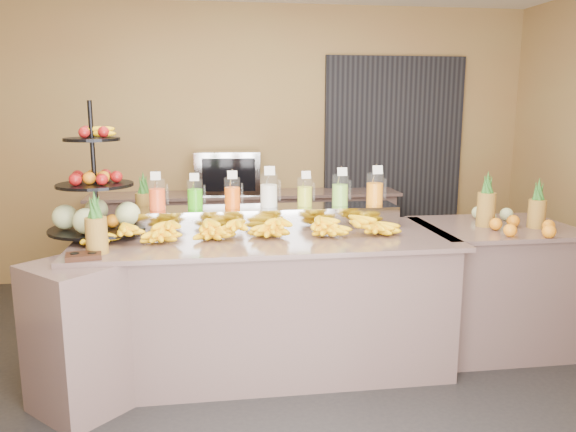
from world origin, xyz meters
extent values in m
plane|color=black|center=(0.00, 0.00, 0.00)|extent=(6.00, 6.00, 0.00)
cube|color=#98693D|center=(0.00, 2.51, 1.40)|extent=(6.00, 0.02, 2.80)
cube|color=black|center=(1.60, 2.46, 1.20)|extent=(1.50, 0.06, 2.20)
cube|color=gray|center=(0.00, 0.30, 0.45)|extent=(2.40, 0.90, 0.90)
cube|color=gray|center=(0.00, 0.30, 0.92)|extent=(2.50, 1.00, 0.03)
cube|color=gray|center=(-1.15, -0.10, 0.45)|extent=(0.71, 0.71, 0.90)
cube|color=gray|center=(1.70, 0.40, 0.45)|extent=(1.00, 0.80, 0.90)
cube|color=gray|center=(1.70, 0.40, 0.92)|extent=(1.08, 0.88, 0.03)
cube|color=gray|center=(0.00, 2.25, 0.45)|extent=(3.00, 0.50, 0.90)
cube|color=gray|center=(0.00, 2.25, 0.92)|extent=(3.10, 0.55, 0.03)
cube|color=gray|center=(0.05, 0.58, 1.01)|extent=(1.85, 0.30, 0.15)
cylinder|color=silver|center=(-0.73, 0.58, 1.19)|extent=(0.12, 0.12, 0.21)
cylinder|color=#FF4A17|center=(-0.73, 0.58, 1.15)|extent=(0.11, 0.11, 0.15)
cylinder|color=gray|center=(-0.74, 0.59, 1.24)|extent=(0.01, 0.01, 0.25)
cube|color=white|center=(-0.73, 0.53, 1.32)|extent=(0.07, 0.02, 0.06)
cylinder|color=silver|center=(-0.47, 0.58, 1.18)|extent=(0.11, 0.11, 0.20)
cylinder|color=#2EB707|center=(-0.47, 0.58, 1.15)|extent=(0.10, 0.10, 0.14)
cylinder|color=gray|center=(-0.48, 0.59, 1.23)|extent=(0.01, 0.01, 0.24)
cube|color=white|center=(-0.47, 0.53, 1.31)|extent=(0.06, 0.02, 0.06)
cylinder|color=silver|center=(-0.21, 0.58, 1.19)|extent=(0.12, 0.12, 0.21)
cylinder|color=#F35400|center=(-0.21, 0.58, 1.15)|extent=(0.11, 0.11, 0.14)
cylinder|color=gray|center=(-0.22, 0.59, 1.23)|extent=(0.01, 0.01, 0.25)
cube|color=white|center=(-0.21, 0.53, 1.32)|extent=(0.07, 0.02, 0.06)
cylinder|color=silver|center=(0.05, 0.58, 1.20)|extent=(0.13, 0.13, 0.23)
cylinder|color=silver|center=(0.05, 0.58, 1.16)|extent=(0.12, 0.12, 0.16)
cylinder|color=gray|center=(0.03, 0.59, 1.25)|extent=(0.01, 0.01, 0.28)
cube|color=white|center=(0.05, 0.52, 1.35)|extent=(0.07, 0.02, 0.06)
cylinder|color=silver|center=(0.31, 0.58, 1.18)|extent=(0.11, 0.11, 0.20)
cylinder|color=gold|center=(0.31, 0.58, 1.15)|extent=(0.10, 0.10, 0.14)
cylinder|color=gray|center=(0.30, 0.59, 1.23)|extent=(0.01, 0.01, 0.24)
cube|color=white|center=(0.31, 0.53, 1.31)|extent=(0.06, 0.02, 0.06)
cylinder|color=silver|center=(0.57, 0.58, 1.19)|extent=(0.12, 0.12, 0.22)
cylinder|color=#7DC03E|center=(0.57, 0.58, 1.16)|extent=(0.11, 0.11, 0.15)
cylinder|color=gray|center=(0.56, 0.59, 1.24)|extent=(0.01, 0.01, 0.26)
cube|color=white|center=(0.57, 0.52, 1.33)|extent=(0.07, 0.02, 0.06)
cylinder|color=silver|center=(0.83, 0.58, 1.19)|extent=(0.12, 0.12, 0.23)
cylinder|color=orange|center=(0.83, 0.58, 1.16)|extent=(0.12, 0.12, 0.16)
cylinder|color=gray|center=(0.81, 0.59, 1.25)|extent=(0.01, 0.01, 0.27)
cube|color=white|center=(0.83, 0.52, 1.34)|extent=(0.07, 0.02, 0.06)
ellipsoid|color=#FFB60C|center=(-1.09, 0.28, 0.98)|extent=(0.26, 0.19, 0.11)
ellipsoid|color=#FFB60C|center=(-0.71, 0.28, 0.98)|extent=(0.26, 0.19, 0.11)
ellipsoid|color=#FFB60C|center=(-0.34, 0.28, 0.98)|extent=(0.26, 0.19, 0.11)
ellipsoid|color=#FFB60C|center=(0.03, 0.28, 0.98)|extent=(0.26, 0.19, 0.11)
ellipsoid|color=#FFB60C|center=(0.41, 0.28, 0.98)|extent=(0.26, 0.19, 0.11)
ellipsoid|color=#FFB60C|center=(0.78, 0.28, 0.98)|extent=(0.26, 0.19, 0.11)
ellipsoid|color=#FFB60C|center=(-0.90, 0.28, 1.06)|extent=(0.21, 0.17, 0.10)
ellipsoid|color=#FFB60C|center=(-0.65, 0.28, 1.06)|extent=(0.21, 0.17, 0.10)
ellipsoid|color=#FFB60C|center=(-0.40, 0.28, 1.06)|extent=(0.21, 0.17, 0.10)
ellipsoid|color=#FFB60C|center=(-0.15, 0.28, 1.06)|extent=(0.21, 0.17, 0.10)
ellipsoid|color=#FFB60C|center=(0.10, 0.28, 1.06)|extent=(0.21, 0.17, 0.10)
ellipsoid|color=#FFB60C|center=(0.34, 0.28, 1.06)|extent=(0.21, 0.17, 0.10)
ellipsoid|color=#FFB60C|center=(0.59, 0.28, 1.06)|extent=(0.21, 0.17, 0.10)
cylinder|color=black|center=(-1.12, 0.46, 1.38)|extent=(0.04, 0.04, 0.89)
cylinder|color=black|center=(-1.12, 0.46, 0.98)|extent=(0.78, 0.78, 0.02)
cylinder|color=black|center=(-1.12, 0.46, 1.28)|extent=(0.61, 0.61, 0.02)
cylinder|color=black|center=(-1.12, 0.46, 1.58)|extent=(0.44, 0.44, 0.02)
sphere|color=#BAC688|center=(-0.92, 0.46, 1.07)|extent=(0.17, 0.17, 0.17)
sphere|color=maroon|center=(-0.98, 0.46, 1.33)|extent=(0.08, 0.08, 0.08)
sphere|color=orange|center=(-1.22, 0.46, 1.03)|extent=(0.09, 0.09, 0.09)
cube|color=black|center=(-1.10, -0.11, 0.94)|extent=(0.22, 0.18, 0.03)
cylinder|color=brown|center=(-1.04, 0.00, 1.04)|extent=(0.13, 0.13, 0.22)
cone|color=#1E501A|center=(-1.04, 0.00, 1.23)|extent=(0.06, 0.06, 0.16)
cylinder|color=brown|center=(-0.84, 0.80, 1.05)|extent=(0.13, 0.13, 0.24)
cone|color=#1E501A|center=(-0.84, 0.80, 1.25)|extent=(0.06, 0.06, 0.16)
cylinder|color=brown|center=(1.61, 0.40, 1.05)|extent=(0.13, 0.13, 0.24)
cylinder|color=brown|center=(1.95, 0.30, 1.03)|extent=(0.12, 0.12, 0.20)
ellipsoid|color=orange|center=(1.76, 0.14, 0.98)|extent=(0.37, 0.24, 0.09)
cube|color=gray|center=(-0.18, 2.25, 1.14)|extent=(0.66, 0.48, 0.42)
camera|label=1|loc=(-0.38, -3.35, 1.79)|focal=35.00mm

